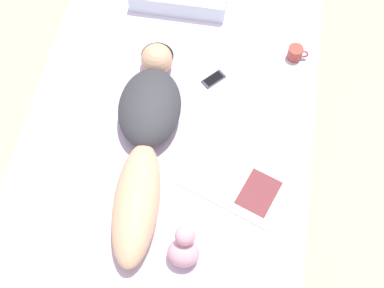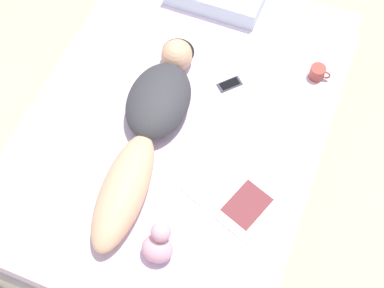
{
  "view_description": "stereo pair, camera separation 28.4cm",
  "coord_description": "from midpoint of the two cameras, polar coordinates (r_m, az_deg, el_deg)",
  "views": [
    {
      "loc": [
        0.38,
        -1.49,
        3.12
      ],
      "look_at": [
        0.15,
        -0.16,
        0.61
      ],
      "focal_mm": 50.0,
      "sensor_mm": 36.0,
      "label": 1
    },
    {
      "loc": [
        0.65,
        -1.41,
        3.12
      ],
      "look_at": [
        0.15,
        -0.16,
        0.61
      ],
      "focal_mm": 50.0,
      "sensor_mm": 36.0,
      "label": 2
    }
  ],
  "objects": [
    {
      "name": "ground_plane",
      "position": [
        3.48,
        0.96,
        -2.08
      ],
      "size": [
        12.0,
        12.0,
        0.0
      ],
      "primitive_type": "plane",
      "color": "#B7A88E"
    },
    {
      "name": "bed",
      "position": [
        3.23,
        1.04,
        0.1
      ],
      "size": [
        1.65,
        2.27,
        0.56
      ],
      "color": "beige",
      "rests_on": "ground_plane"
    },
    {
      "name": "person",
      "position": [
        2.85,
        -1.75,
        1.79
      ],
      "size": [
        0.38,
        1.34,
        0.2
      ],
      "rotation": [
        0.0,
        0.0,
        0.08
      ],
      "color": "tan",
      "rests_on": "bed"
    },
    {
      "name": "open_magazine",
      "position": [
        2.79,
        6.78,
        -5.16
      ],
      "size": [
        0.61,
        0.49,
        0.01
      ],
      "rotation": [
        0.0,
        0.0,
        -0.35
      ],
      "color": "silver",
      "rests_on": "bed"
    },
    {
      "name": "coffee_mug",
      "position": [
        3.22,
        15.76,
        7.15
      ],
      "size": [
        0.12,
        0.09,
        0.08
      ],
      "color": "#993D33",
      "rests_on": "bed"
    },
    {
      "name": "cell_phone",
      "position": [
        3.12,
        6.65,
        6.13
      ],
      "size": [
        0.14,
        0.15,
        0.01
      ],
      "rotation": [
        0.0,
        0.0,
        -0.74
      ],
      "color": "#333842",
      "rests_on": "bed"
    },
    {
      "name": "plush_toy",
      "position": [
        2.58,
        -0.44,
        -10.98
      ],
      "size": [
        0.15,
        0.17,
        0.21
      ],
      "color": "#DB9EB2",
      "rests_on": "bed"
    }
  ]
}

